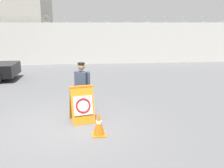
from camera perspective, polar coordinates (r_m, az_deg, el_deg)
ground_plane at (r=7.54m, az=-9.90°, el=-9.15°), size 90.00×90.00×0.00m
perimeter_wall at (r=18.14m, az=-7.81°, el=9.18°), size 36.00×0.30×3.37m
building_block at (r=23.21m, az=-23.31°, el=13.75°), size 7.03×6.72×6.60m
barricade_sign at (r=7.53m, az=-6.86°, el=-4.57°), size 0.81×0.78×1.11m
security_guard at (r=8.10m, az=-6.89°, el=-0.44°), size 0.56×0.58×1.69m
traffic_cone_mid at (r=6.68m, az=-3.03°, el=-9.10°), size 0.35×0.35×0.65m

